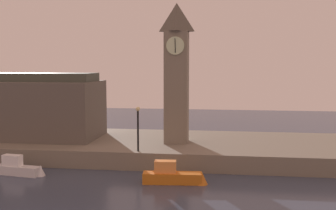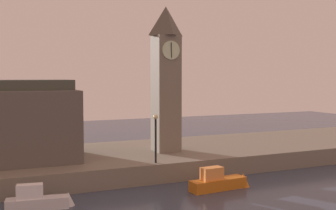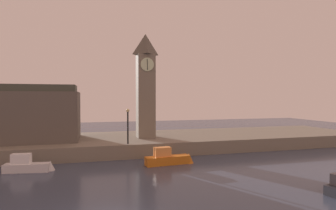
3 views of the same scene
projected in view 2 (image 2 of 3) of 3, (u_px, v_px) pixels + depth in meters
name	position (u px, v px, depth m)	size (l,w,h in m)	color
far_embankment	(101.00, 162.00, 35.10)	(70.00, 12.00, 1.50)	slate
clock_tower	(166.00, 77.00, 35.95)	(2.30, 2.35, 12.65)	slate
streetlamp	(156.00, 133.00, 31.21)	(0.36, 0.36, 3.72)	black
boat_patrol_orange	(222.00, 182.00, 29.48)	(4.88, 1.47, 1.77)	orange
boat_ferry_white	(41.00, 200.00, 25.07)	(4.23, 1.47, 1.66)	silver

